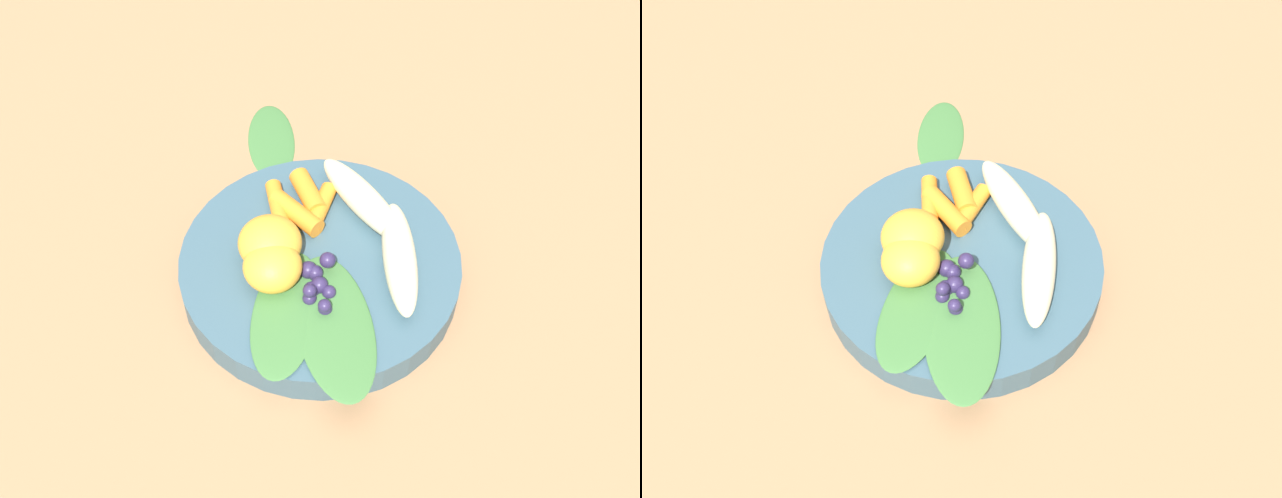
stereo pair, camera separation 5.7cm
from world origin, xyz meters
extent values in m
plane|color=#99704C|center=(0.00, 0.00, 0.00)|extent=(2.40, 2.40, 0.00)
cylinder|color=#385666|center=(0.00, 0.00, 0.01)|extent=(0.23, 0.23, 0.03)
ellipsoid|color=beige|center=(0.03, 0.06, 0.04)|extent=(0.10, 0.10, 0.03)
ellipsoid|color=beige|center=(0.06, 0.00, 0.04)|extent=(0.05, 0.12, 0.03)
ellipsoid|color=#F4A833|center=(-0.03, -0.03, 0.05)|extent=(0.05, 0.05, 0.04)
ellipsoid|color=#F4A833|center=(-0.04, -0.01, 0.05)|extent=(0.05, 0.05, 0.04)
cylinder|color=orange|center=(-0.01, 0.05, 0.04)|extent=(0.02, 0.05, 0.01)
cylinder|color=orange|center=(-0.02, 0.06, 0.04)|extent=(0.04, 0.05, 0.02)
cylinder|color=orange|center=(-0.03, 0.04, 0.04)|extent=(0.05, 0.04, 0.02)
cylinder|color=orange|center=(-0.04, 0.04, 0.04)|extent=(0.04, 0.07, 0.01)
sphere|color=#2D234C|center=(-0.01, -0.02, 0.04)|extent=(0.01, 0.01, 0.01)
sphere|color=#2D234C|center=(0.01, -0.04, 0.03)|extent=(0.01, 0.01, 0.01)
sphere|color=#2D234C|center=(0.01, -0.05, 0.03)|extent=(0.01, 0.01, 0.01)
sphere|color=#2D234C|center=(0.01, -0.03, 0.04)|extent=(0.01, 0.01, 0.01)
sphere|color=#2D234C|center=(0.00, -0.04, 0.03)|extent=(0.01, 0.01, 0.01)
sphere|color=#2D234C|center=(0.00, -0.04, 0.03)|extent=(0.01, 0.01, 0.01)
sphere|color=#2D234C|center=(0.00, -0.05, 0.04)|extent=(0.01, 0.01, 0.01)
sphere|color=#2D234C|center=(0.01, -0.06, 0.04)|extent=(0.01, 0.01, 0.01)
sphere|color=#2D234C|center=(0.01, -0.02, 0.04)|extent=(0.01, 0.01, 0.01)
sphere|color=#2D234C|center=(0.00, -0.02, 0.03)|extent=(0.01, 0.01, 0.01)
sphere|color=#2D234C|center=(0.00, -0.05, 0.03)|extent=(0.01, 0.01, 0.01)
ellipsoid|color=#3D7038|center=(-0.02, -0.06, 0.03)|extent=(0.06, 0.12, 0.00)
ellipsoid|color=#3D7038|center=(0.02, -0.07, 0.03)|extent=(0.10, 0.15, 0.00)
ellipsoid|color=#3D7038|center=(-0.08, 0.16, 0.00)|extent=(0.08, 0.12, 0.01)
camera|label=1|loc=(0.06, -0.36, 0.48)|focal=39.12mm
camera|label=2|loc=(0.12, -0.34, 0.48)|focal=39.12mm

